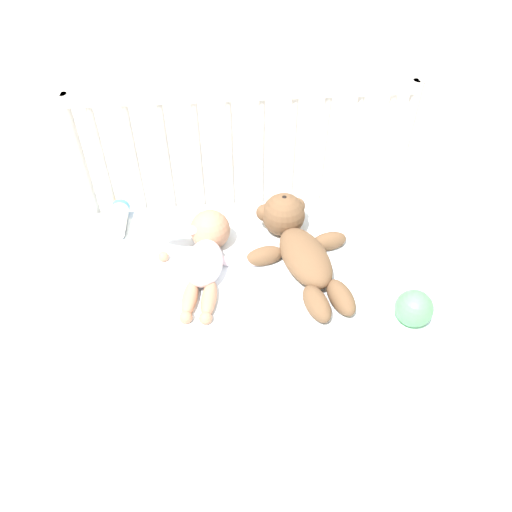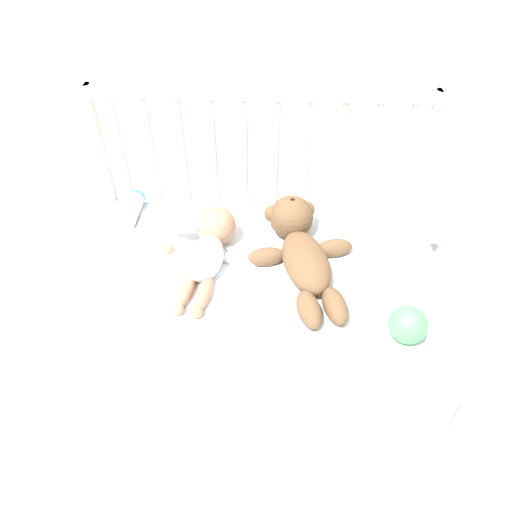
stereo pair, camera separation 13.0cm
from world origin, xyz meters
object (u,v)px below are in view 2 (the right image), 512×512
object	(u,v)px
teddy_bear	(301,247)
baby	(209,247)
baby_bottle	(133,206)
toy_ball	(408,325)

from	to	relation	value
teddy_bear	baby	size ratio (longest dim) A/B	1.23
baby	baby_bottle	distance (m)	0.36
baby_bottle	toy_ball	world-z (taller)	toy_ball
teddy_bear	baby	distance (m)	0.27
toy_ball	baby	bearing A→B (deg)	153.08
teddy_bear	toy_ball	world-z (taller)	teddy_bear
baby	baby_bottle	size ratio (longest dim) A/B	2.21
teddy_bear	baby_bottle	bearing A→B (deg)	159.33
baby	toy_ball	distance (m)	0.59
baby_bottle	toy_ball	xyz separation A→B (m)	(0.81, -0.49, 0.02)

